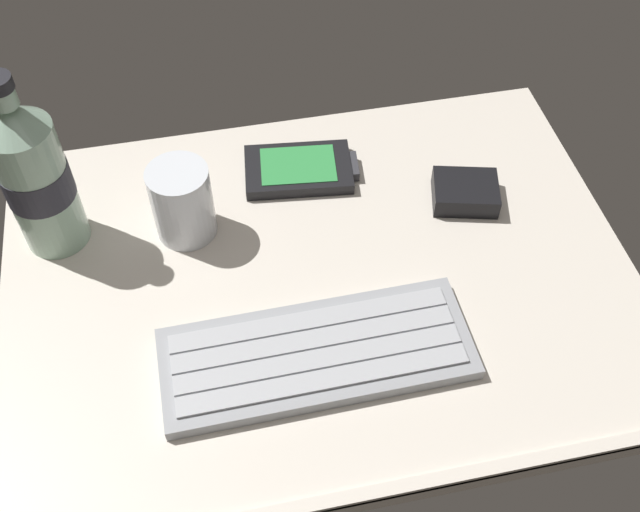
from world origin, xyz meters
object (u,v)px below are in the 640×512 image
at_px(keyboard, 317,353).
at_px(charger_block, 465,192).
at_px(juice_cup, 183,204).
at_px(handheld_device, 300,169).
at_px(water_bottle, 35,176).

distance_m(keyboard, charger_block, 0.26).
height_order(keyboard, juice_cup, juice_cup).
height_order(keyboard, charger_block, charger_block).
bearing_deg(keyboard, charger_block, 39.68).
xyz_separation_m(handheld_device, charger_block, (0.17, -0.08, 0.00)).
relative_size(keyboard, handheld_device, 2.18).
height_order(keyboard, handheld_device, keyboard).
distance_m(handheld_device, charger_block, 0.19).
bearing_deg(juice_cup, charger_block, -3.55).
bearing_deg(keyboard, water_bottle, 139.52).
xyz_separation_m(juice_cup, water_bottle, (-0.13, 0.02, 0.05)).
bearing_deg(handheld_device, keyboard, -97.01).
bearing_deg(handheld_device, charger_block, -24.27).
bearing_deg(juice_cup, handheld_device, 23.51).
xyz_separation_m(keyboard, handheld_device, (0.03, 0.24, -0.00)).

